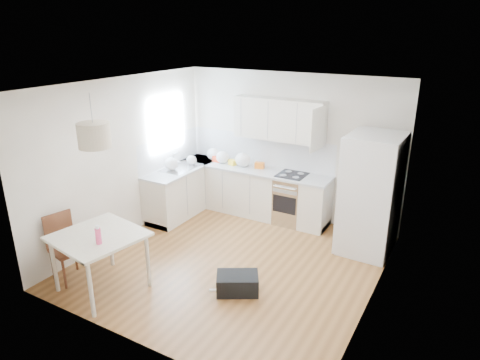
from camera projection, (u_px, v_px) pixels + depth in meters
The scene contains 29 objects.
floor at pixel (232, 262), 6.64m from camera, with size 4.20×4.20×0.00m, color brown.
ceiling at pixel (231, 85), 5.73m from camera, with size 4.20×4.20×0.00m, color white.
wall_back at pixel (289, 147), 7.90m from camera, with size 4.20×4.20×0.00m, color beige.
wall_left at pixel (124, 159), 7.17m from camera, with size 4.20×4.20×0.00m, color beige.
wall_right at pixel (379, 209), 5.21m from camera, with size 4.20×4.20×0.00m, color beige.
window_glassblock at pixel (167, 123), 7.97m from camera, with size 0.02×1.00×1.00m, color #BFE0F9.
cabinets_back at pixel (253, 192), 8.25m from camera, with size 3.00×0.60×0.88m, color silver.
cabinets_left at pixel (184, 190), 8.31m from camera, with size 0.60×1.80×0.88m, color silver.
counter_back at pixel (253, 169), 8.09m from camera, with size 3.02×0.64×0.04m, color #B5B8BA.
counter_left at pixel (183, 168), 8.16m from camera, with size 0.64×1.82×0.04m, color #B5B8BA.
backsplash_back at pixel (260, 150), 8.23m from camera, with size 3.00×0.01×0.58m, color white.
backsplash_left at pixel (170, 150), 8.19m from camera, with size 0.01×1.80×0.58m, color white.
upper_cabinets at pixel (279, 119), 7.67m from camera, with size 1.70×0.32×0.75m, color silver.
range_oven at pixel (291, 200), 7.87m from camera, with size 0.50×0.61×0.88m, color #B8BABD, non-canonical shape.
sink at pixel (181, 168), 8.11m from camera, with size 0.50×0.80×0.16m, color #B8BABD, non-canonical shape.
refrigerator at pixel (372, 194), 6.72m from camera, with size 0.91×0.96×1.92m, color silver, non-canonical shape.
dining_table at pixel (99, 241), 5.72m from camera, with size 1.22×1.22×0.83m.
dining_chair at pixel (68, 249), 6.03m from camera, with size 0.41×0.41×0.98m, color #4B2916, non-canonical shape.
drink_bottle at pixel (98, 235), 5.41m from camera, with size 0.07×0.07×0.26m, color #E74073.
gym_bag at pixel (237, 283), 5.85m from camera, with size 0.57×0.37×0.26m, color black.
pendant_lamp at pixel (94, 135), 5.26m from camera, with size 0.40×0.40×0.31m, color #C1B495.
grocery_bag_a at pixel (213, 154), 8.55m from camera, with size 0.27×0.23×0.24m, color white.
grocery_bag_b at pixel (223, 157), 8.35m from camera, with size 0.27×0.23×0.24m, color white.
grocery_bag_c at pixel (243, 160), 8.13m from camera, with size 0.30×0.26×0.27m, color white.
grocery_bag_d at pixel (191, 160), 8.28m from camera, with size 0.20×0.17×0.18m, color white.
grocery_bag_e at pixel (171, 164), 7.94m from camera, with size 0.27×0.23×0.24m, color white.
snack_orange at pixel (260, 165), 8.06m from camera, with size 0.17×0.11×0.12m, color orange.
snack_yellow at pixel (232, 162), 8.26m from camera, with size 0.15×0.09×0.10m, color yellow.
snack_red at pixel (217, 159), 8.45m from camera, with size 0.18×0.11×0.12m, color red.
Camera 1 is at (2.99, -5.00, 3.43)m, focal length 32.00 mm.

